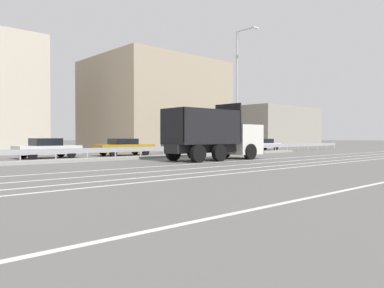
{
  "coord_description": "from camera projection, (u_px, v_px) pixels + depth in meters",
  "views": [
    {
      "loc": [
        -17.54,
        -19.5,
        1.48
      ],
      "look_at": [
        -0.08,
        -0.38,
        1.01
      ],
      "focal_mm": 35.0,
      "sensor_mm": 36.0,
      "label": 1
    }
  ],
  "objects": [
    {
      "name": "parked_car_5",
      "position": [
        235.0,
        145.0,
        39.04
      ],
      "size": [
        4.26,
        2.0,
        1.41
      ],
      "rotation": [
        0.0,
        0.0,
        1.5
      ],
      "color": "black",
      "rests_on": "ground_plane"
    },
    {
      "name": "lane_strip_2",
      "position": [
        289.0,
        165.0,
        20.15
      ],
      "size": [
        54.64,
        0.16,
        0.01
      ],
      "primitive_type": "cube",
      "color": "silver",
      "rests_on": "ground_plane"
    },
    {
      "name": "ground_plane",
      "position": [
        189.0,
        158.0,
        26.26
      ],
      "size": [
        320.0,
        320.0,
        0.0
      ],
      "primitive_type": "plane",
      "color": "#605E5B"
    },
    {
      "name": "background_building_2",
      "position": [
        263.0,
        127.0,
        63.47
      ],
      "size": [
        15.21,
        13.29,
        6.38
      ],
      "primitive_type": "cube",
      "color": "gray",
      "rests_on": "ground_plane"
    },
    {
      "name": "median_guardrail",
      "position": [
        163.0,
        149.0,
        28.43
      ],
      "size": [
        54.64,
        0.09,
        0.78
      ],
      "color": "#9EA0A5",
      "rests_on": "ground_plane"
    },
    {
      "name": "median_road_sign",
      "position": [
        200.0,
        140.0,
        29.37
      ],
      "size": [
        0.86,
        0.16,
        2.25
      ],
      "color": "white",
      "rests_on": "ground_plane"
    },
    {
      "name": "lane_strip_1",
      "position": [
        264.0,
        163.0,
        21.39
      ],
      "size": [
        54.64,
        0.16,
        0.01
      ],
      "primitive_type": "cube",
      "color": "silver",
      "rests_on": "ground_plane"
    },
    {
      "name": "lane_strip_0",
      "position": [
        235.0,
        161.0,
        22.99
      ],
      "size": [
        54.64,
        0.16,
        0.01
      ],
      "primitive_type": "cube",
      "color": "silver",
      "rests_on": "ground_plane"
    },
    {
      "name": "parked_car_2",
      "position": [
        47.0,
        148.0,
        26.37
      ],
      "size": [
        4.35,
        2.03,
        1.41
      ],
      "rotation": [
        0.0,
        0.0,
        -1.57
      ],
      "color": "silver",
      "rests_on": "ground_plane"
    },
    {
      "name": "median_island",
      "position": [
        173.0,
        156.0,
        27.56
      ],
      "size": [
        30.05,
        1.1,
        0.18
      ],
      "primitive_type": "cube",
      "color": "gray",
      "rests_on": "ground_plane"
    },
    {
      "name": "lane_strip_3",
      "position": [
        309.0,
        166.0,
        19.28
      ],
      "size": [
        54.64,
        0.16,
        0.01
      ],
      "primitive_type": "cube",
      "color": "silver",
      "rests_on": "ground_plane"
    },
    {
      "name": "street_lamp_1",
      "position": [
        238.0,
        86.0,
        32.25
      ],
      "size": [
        0.7,
        2.17,
        10.76
      ],
      "color": "#ADADB2",
      "rests_on": "ground_plane"
    },
    {
      "name": "dump_truck",
      "position": [
        223.0,
        140.0,
        24.86
      ],
      "size": [
        7.33,
        2.79,
        3.72
      ],
      "rotation": [
        0.0,
        0.0,
        -1.59
      ],
      "color": "silver",
      "rests_on": "ground_plane"
    },
    {
      "name": "parked_car_3",
      "position": [
        124.0,
        147.0,
        30.31
      ],
      "size": [
        4.83,
        2.08,
        1.37
      ],
      "rotation": [
        0.0,
        0.0,
        -1.62
      ],
      "color": "#B27A14",
      "rests_on": "ground_plane"
    },
    {
      "name": "parked_car_4",
      "position": [
        187.0,
        145.0,
        35.22
      ],
      "size": [
        4.79,
        1.8,
        1.59
      ],
      "rotation": [
        0.0,
        0.0,
        1.57
      ],
      "color": "#335B33",
      "rests_on": "ground_plane"
    },
    {
      "name": "parked_car_6",
      "position": [
        263.0,
        144.0,
        42.8
      ],
      "size": [
        4.49,
        2.14,
        1.3
      ],
      "rotation": [
        0.0,
        0.0,
        1.49
      ],
      "color": "silver",
      "rests_on": "ground_plane"
    },
    {
      "name": "background_building_1",
      "position": [
        154.0,
        106.0,
        47.72
      ],
      "size": [
        15.06,
        13.36,
        11.02
      ],
      "primitive_type": "cube",
      "color": "tan",
      "rests_on": "ground_plane"
    }
  ]
}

